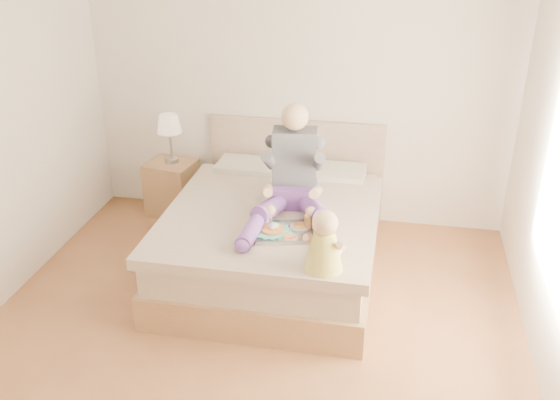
% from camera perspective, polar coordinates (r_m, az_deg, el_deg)
% --- Properties ---
extents(room, '(4.02, 4.22, 2.71)m').
position_cam_1_polar(room, '(3.87, -2.39, 4.90)').
color(room, brown).
rests_on(room, ground).
extents(bed, '(1.70, 2.18, 1.00)m').
position_cam_1_polar(bed, '(5.34, -0.35, -2.97)').
color(bed, olive).
rests_on(bed, ground).
extents(nightstand, '(0.51, 0.47, 0.55)m').
position_cam_1_polar(nightstand, '(6.36, -9.82, 1.11)').
color(nightstand, olive).
rests_on(nightstand, ground).
extents(lamp, '(0.24, 0.24, 0.48)m').
position_cam_1_polar(lamp, '(6.14, -10.09, 6.63)').
color(lamp, '#ACB0B3').
rests_on(lamp, nightstand).
extents(adult, '(0.74, 1.09, 0.88)m').
position_cam_1_polar(adult, '(4.95, 1.20, 1.69)').
color(adult, '#663A93').
rests_on(adult, bed).
extents(tray, '(0.52, 0.45, 0.13)m').
position_cam_1_polar(tray, '(4.71, 0.43, -2.74)').
color(tray, '#ACB0B3').
rests_on(tray, bed).
extents(baby, '(0.29, 0.40, 0.44)m').
position_cam_1_polar(baby, '(4.22, 4.12, -4.14)').
color(baby, gold).
rests_on(baby, bed).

